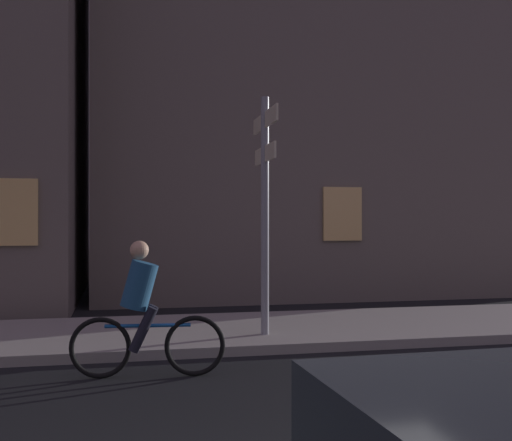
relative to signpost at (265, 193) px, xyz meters
The scene contains 3 objects.
sidewalk_kerb 2.64m from the signpost, 150.74° to the left, with size 40.00×3.07×0.14m, color gray.
signpost is the anchor object (origin of this frame).
cyclist 2.92m from the signpost, 137.91° to the right, with size 1.82×0.37×1.61m.
Camera 1 is at (-0.82, -2.75, 1.84)m, focal length 43.61 mm.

